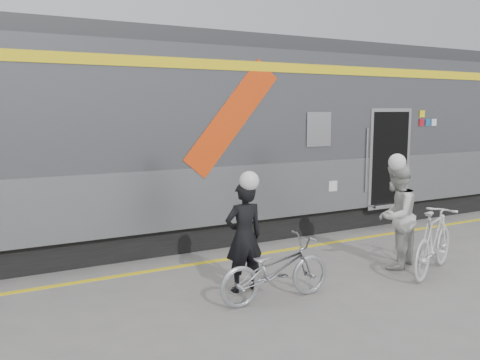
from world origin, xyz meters
TOP-DOWN VIEW (x-y plane):
  - ground at (0.00, 0.00)m, footprint 90.00×90.00m
  - train at (1.65, 4.19)m, footprint 24.00×3.17m
  - safety_strip at (0.00, 2.15)m, footprint 24.00×0.12m
  - man at (-1.03, 0.63)m, footprint 0.60×0.41m
  - bicycle_left at (-0.83, 0.08)m, footprint 1.72×0.64m
  - woman at (1.76, 0.41)m, footprint 1.06×0.97m
  - bicycle_right at (2.06, -0.14)m, footprint 1.84×1.20m
  - helmet_man at (-1.03, 0.63)m, footprint 0.28×0.28m
  - helmet_woman at (1.76, 0.41)m, footprint 0.28×0.28m

SIDE VIEW (x-z plane):
  - ground at x=0.00m, z-range 0.00..0.00m
  - safety_strip at x=0.00m, z-range 0.00..0.01m
  - bicycle_left at x=-0.83m, z-range 0.00..0.90m
  - bicycle_right at x=2.06m, z-range 0.00..1.08m
  - man at x=-1.03m, z-range 0.00..1.63m
  - woman at x=1.76m, z-range 0.00..1.77m
  - helmet_man at x=-1.03m, z-range 1.63..1.91m
  - helmet_woman at x=1.76m, z-range 1.77..2.06m
  - train at x=1.65m, z-range 0.00..4.10m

